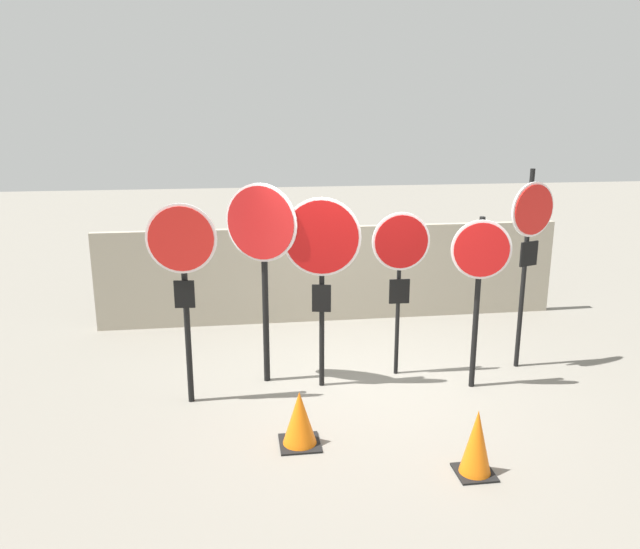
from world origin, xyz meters
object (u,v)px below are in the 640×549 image
(stop_sign_4, at_px, (480,267))
(traffic_cone_1, at_px, (300,419))
(traffic_cone_0, at_px, (477,443))
(stop_sign_3, at_px, (401,255))
(stop_sign_0, at_px, (183,260))
(stop_sign_1, at_px, (262,241))
(stop_sign_2, at_px, (322,251))
(stop_sign_5, at_px, (530,231))

(stop_sign_4, xyz_separation_m, traffic_cone_1, (-2.19, -1.02, -1.22))
(stop_sign_4, distance_m, traffic_cone_0, 2.22)
(stop_sign_3, height_order, traffic_cone_0, stop_sign_3)
(stop_sign_4, bearing_deg, traffic_cone_1, -142.61)
(stop_sign_0, xyz_separation_m, traffic_cone_0, (2.67, -1.81, -1.36))
(stop_sign_1, xyz_separation_m, stop_sign_3, (1.65, -0.01, -0.22))
(stop_sign_1, distance_m, traffic_cone_0, 3.23)
(stop_sign_2, height_order, stop_sign_5, stop_sign_5)
(stop_sign_1, xyz_separation_m, traffic_cone_1, (0.26, -1.53, -1.48))
(stop_sign_1, distance_m, stop_sign_4, 2.52)
(stop_sign_2, bearing_deg, traffic_cone_1, -94.98)
(stop_sign_3, relative_size, stop_sign_5, 0.81)
(traffic_cone_1, bearing_deg, stop_sign_1, 99.78)
(stop_sign_1, height_order, traffic_cone_0, stop_sign_1)
(stop_sign_5, bearing_deg, stop_sign_2, 165.14)
(stop_sign_5, bearing_deg, stop_sign_1, 159.97)
(stop_sign_1, height_order, stop_sign_5, stop_sign_5)
(stop_sign_2, distance_m, stop_sign_3, 1.02)
(stop_sign_1, bearing_deg, stop_sign_5, 30.81)
(stop_sign_1, distance_m, stop_sign_2, 0.71)
(stop_sign_3, xyz_separation_m, traffic_cone_0, (0.14, -2.25, -1.23))
(stop_sign_2, relative_size, stop_sign_4, 1.11)
(stop_sign_2, relative_size, stop_sign_5, 0.90)
(stop_sign_0, xyz_separation_m, stop_sign_3, (2.52, 0.44, -0.13))
(stop_sign_2, xyz_separation_m, traffic_cone_1, (-0.40, -1.29, -1.40))
(stop_sign_2, distance_m, traffic_cone_0, 2.70)
(stop_sign_3, xyz_separation_m, traffic_cone_1, (-1.39, -1.51, -1.26))
(stop_sign_2, height_order, stop_sign_4, stop_sign_2)
(stop_sign_1, relative_size, traffic_cone_0, 3.82)
(stop_sign_2, bearing_deg, stop_sign_5, 17.44)
(stop_sign_2, relative_size, traffic_cone_1, 4.02)
(stop_sign_0, xyz_separation_m, stop_sign_5, (4.15, 0.45, 0.13))
(stop_sign_0, xyz_separation_m, stop_sign_1, (0.87, 0.45, 0.09))
(stop_sign_2, xyz_separation_m, traffic_cone_0, (1.13, -2.03, -1.37))
(stop_sign_0, distance_m, traffic_cone_1, 2.09)
(stop_sign_1, bearing_deg, stop_sign_3, 30.35)
(stop_sign_2, xyz_separation_m, stop_sign_5, (2.62, 0.24, 0.12))
(stop_sign_0, bearing_deg, stop_sign_3, 15.70)
(stop_sign_5, bearing_deg, stop_sign_0, 166.18)
(stop_sign_0, xyz_separation_m, traffic_cone_1, (1.13, -1.08, -1.39))
(stop_sign_3, relative_size, traffic_cone_0, 3.24)
(stop_sign_0, relative_size, traffic_cone_0, 3.59)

